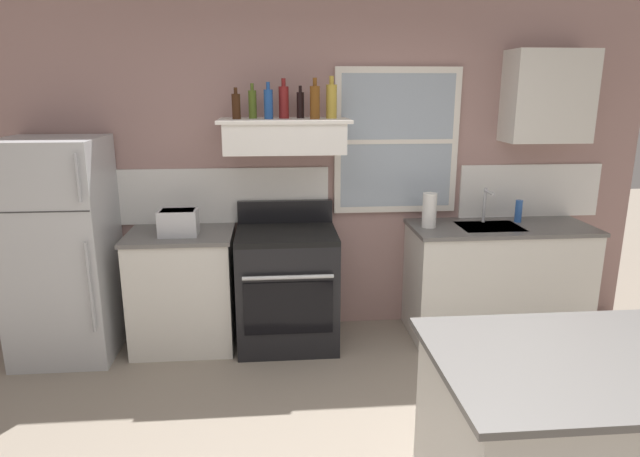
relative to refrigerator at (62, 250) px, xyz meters
The scene contains 19 objects.
back_wall 2.04m from the refrigerator, 11.29° to the left, with size 5.40×0.11×2.70m.
refrigerator is the anchor object (origin of this frame).
counter_left_of_stove 0.92m from the refrigerator, ahead, with size 0.79×0.63×0.91m.
toaster 0.88m from the refrigerator, ahead, with size 0.30×0.20×0.19m.
stove_range 1.69m from the refrigerator, ahead, with size 0.76×0.69×1.09m.
range_hood_shelf 1.84m from the refrigerator, ahead, with size 0.96×0.52×0.24m.
bottle_brown_stout 1.66m from the refrigerator, ahead, with size 0.06×0.06×0.22m.
bottle_olive_oil_square 1.77m from the refrigerator, ahead, with size 0.06×0.06×0.25m.
bottle_blue_liqueur 1.86m from the refrigerator, ahead, with size 0.07×0.07×0.26m.
bottle_red_label_wine 1.96m from the refrigerator, ahead, with size 0.07×0.07×0.29m.
bottle_balsamic_dark 2.06m from the refrigerator, ahead, with size 0.06×0.06×0.24m.
bottle_amber_wine 2.15m from the refrigerator, ahead, with size 0.07×0.07×0.29m.
bottle_champagne_gold_foil 2.27m from the refrigerator, ahead, with size 0.08×0.08×0.31m.
counter_right_with_sink 3.37m from the refrigerator, ahead, with size 1.43×0.63×0.91m.
sink_faucet 3.26m from the refrigerator, ahead, with size 0.03×0.17×0.28m.
paper_towel_roll 2.77m from the refrigerator, ahead, with size 0.11×0.11×0.27m, color white.
dish_soap_bottle 3.54m from the refrigerator, ahead, with size 0.06×0.06×0.18m, color blue.
kitchen_island 3.58m from the refrigerator, 35.69° to the right, with size 1.40×0.90×0.91m.
upper_cabinet_right 3.86m from the refrigerator, ahead, with size 0.64×0.32×0.70m.
Camera 1 is at (-0.34, -2.15, 1.97)m, focal length 30.67 mm.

